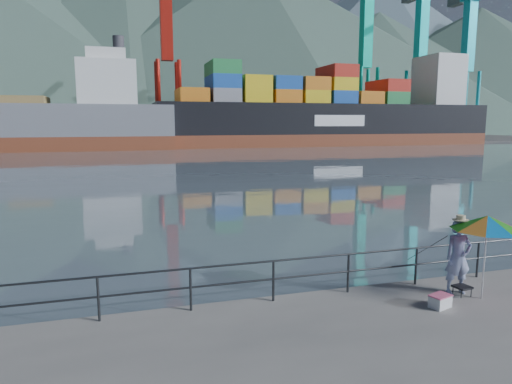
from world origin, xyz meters
TOP-DOWN VIEW (x-y plane):
  - harbor_water at (0.00, 130.00)m, footprint 500.00×280.00m
  - far_dock at (10.00, 93.00)m, footprint 200.00×40.00m
  - guardrail at (0.00, 1.70)m, footprint 22.00×0.06m
  - mountains at (38.82, 207.75)m, footprint 600.00×332.80m
  - port_cranes at (31.00, 84.00)m, footprint 116.00×28.00m
  - container_stacks at (32.17, 93.85)m, footprint 58.00×8.40m
  - fisherman at (3.62, 0.88)m, footprint 0.74×0.55m
  - beach_umbrella at (3.96, 0.38)m, footprint 1.72×1.72m
  - folding_stool at (3.64, 0.69)m, footprint 0.42×0.42m
  - cooler_bag at (2.61, 0.22)m, footprint 0.55×0.45m
  - fishing_rod at (3.45, 1.89)m, footprint 0.05×1.55m
  - bulk_carrier at (-22.01, 71.48)m, footprint 56.28×9.74m
  - container_ship at (35.89, 73.58)m, footprint 65.55×10.93m

SIDE VIEW (x-z plane):
  - harbor_water at x=0.00m, z-range 0.00..0.00m
  - far_dock at x=10.00m, z-range -0.20..0.20m
  - fishing_rod at x=3.45m, z-range -0.55..0.55m
  - folding_stool at x=3.64m, z-range 0.01..0.25m
  - cooler_bag at x=2.61m, z-range 0.00..0.28m
  - guardrail at x=0.00m, z-range 0.01..1.03m
  - fisherman at x=3.62m, z-range 0.00..1.86m
  - beach_umbrella at x=3.96m, z-range 0.86..2.94m
  - container_stacks at x=32.17m, z-range -0.87..6.93m
  - bulk_carrier at x=-22.01m, z-range -3.19..11.31m
  - container_ship at x=35.89m, z-range -3.26..14.84m
  - port_cranes at x=31.00m, z-range -3.20..35.20m
  - mountains at x=38.82m, z-range -4.45..75.55m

